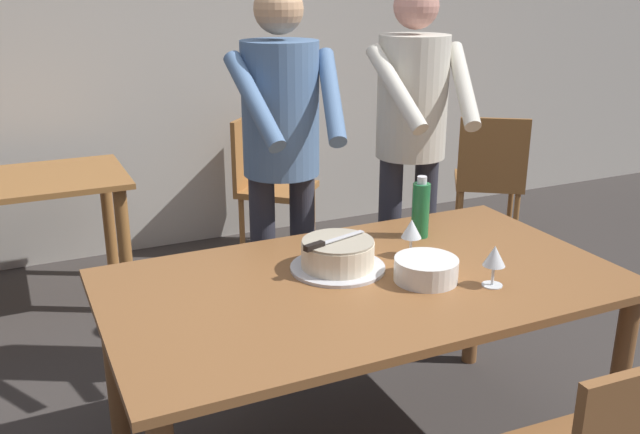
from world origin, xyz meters
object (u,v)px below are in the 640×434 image
Objects in this scene: plate_stack at (426,270)px; wine_glass_near at (411,230)px; main_dining_table at (364,303)px; background_table at (31,207)px; water_bottle at (421,209)px; background_chair_0 at (490,175)px; person_cutting_cake at (282,145)px; cake_on_platter at (338,256)px; cake_knife at (323,244)px; person_standing_beside at (412,130)px; wine_glass_far at (494,257)px; background_chair_1 at (266,179)px.

wine_glass_near is (0.07, 0.21, 0.06)m from plate_stack.
wine_glass_near is at bearing 23.87° from main_dining_table.
wine_glass_near is 2.20m from background_table.
background_chair_0 is (1.44, 1.37, -0.37)m from water_bottle.
main_dining_table is 0.82m from person_cutting_cake.
water_bottle is at bearing 19.90° from cake_on_platter.
cake_knife is 1.21× the size of plate_stack.
cake_on_platter is at bearing -137.60° from person_standing_beside.
wine_glass_near is 0.58× the size of water_bottle.
background_chair_0 is (1.48, 1.88, -0.36)m from wine_glass_far.
wine_glass_far is 1.03m from person_standing_beside.
background_chair_0 is at bearing 43.56° from water_bottle.
background_chair_0 is at bearing -5.29° from background_table.
wine_glass_far is (0.11, -0.34, 0.00)m from wine_glass_near.
wine_glass_near is (0.25, 0.11, 0.20)m from main_dining_table.
main_dining_table is 7.10× the size of water_bottle.
background_chair_1 reaches higher than cake_on_platter.
person_cutting_cake is 1.91× the size of background_chair_0.
main_dining_table is 0.19m from cake_on_platter.
background_chair_1 is at bearing 72.26° from person_cutting_cake.
main_dining_table is at bearing -101.72° from background_chair_1.
water_bottle is 2.16m from background_table.
wine_glass_far is (0.48, -0.33, -0.01)m from cake_knife.
cake_on_platter is at bearing -62.42° from background_table.
plate_stack is at bearing -96.75° from background_chair_1.
main_dining_table is at bearing -38.99° from cake_knife.
person_cutting_cake reaches higher than main_dining_table.
plate_stack is at bearing -32.98° from cake_knife.
cake_knife reaches higher than cake_on_platter.
background_chair_1 is (0.50, 2.07, -0.31)m from cake_on_platter.
wine_glass_far is at bearing -32.56° from main_dining_table.
cake_on_platter is 0.48m from water_bottle.
person_standing_beside reaches higher than wine_glass_near.
person_standing_beside is at bearing 58.64° from wine_glass_near.
cake_knife is 0.37m from wine_glass_near.
person_cutting_cake is at bearing 112.04° from wine_glass_far.
background_table is at bearing 128.85° from person_cutting_cake.
plate_stack is at bearing -76.05° from person_cutting_cake.
cake_on_platter is 2.15m from background_chair_1.
water_bottle is 1.94m from background_chair_1.
person_standing_beside reaches higher than cake_on_platter.
plate_stack is 1.53× the size of wine_glass_far.
wine_glass_far is 0.08× the size of person_standing_beside.
background_chair_1 reaches higher than plate_stack.
main_dining_table is at bearing -138.15° from background_chair_0.
person_standing_beside is at bearing 42.40° from cake_on_platter.
cake_knife is 1.84× the size of wine_glass_far.
wine_glass_near is 0.36m from wine_glass_far.
wine_glass_near is 0.08× the size of person_standing_beside.
background_chair_0 reaches higher than cake_knife.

